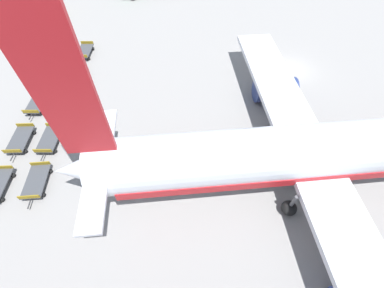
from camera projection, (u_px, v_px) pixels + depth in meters
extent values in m
plane|color=gray|center=(291.00, 70.00, 28.40)|extent=(500.00, 500.00, 0.00)
cylinder|color=silver|center=(333.00, 149.00, 17.52)|extent=(5.82, 32.79, 3.79)
cone|color=silver|center=(90.00, 168.00, 16.56)|extent=(3.88, 4.77, 3.60)
cube|color=red|center=(63.00, 90.00, 11.60)|extent=(0.46, 2.86, 8.98)
cube|color=silver|center=(99.00, 163.00, 16.15)|extent=(9.31, 2.02, 0.24)
cube|color=silver|center=(310.00, 158.00, 18.11)|extent=(33.17, 5.66, 0.44)
cylinder|color=navy|center=(275.00, 90.00, 24.51)|extent=(2.43, 3.99, 2.20)
cube|color=red|center=(329.00, 155.00, 18.04)|extent=(5.69, 29.54, 0.68)
cylinder|color=#56565B|center=(293.00, 203.00, 17.00)|extent=(0.24, 0.24, 1.68)
sphere|color=black|center=(289.00, 208.00, 17.66)|extent=(1.07, 1.07, 1.07)
cylinder|color=#56565B|center=(269.00, 138.00, 20.46)|extent=(0.24, 0.24, 1.68)
sphere|color=black|center=(267.00, 145.00, 21.12)|extent=(1.07, 1.07, 1.07)
cube|color=yellow|center=(35.00, 9.00, 34.97)|extent=(5.61, 3.57, 1.89)
cube|color=#1E232D|center=(35.00, 14.00, 33.28)|extent=(0.61, 1.79, 0.66)
sphere|color=black|center=(31.00, 22.00, 34.46)|extent=(0.60, 0.60, 0.60)
sphere|color=black|center=(47.00, 19.00, 35.02)|extent=(0.60, 0.60, 0.60)
sphere|color=black|center=(29.00, 12.00, 36.36)|extent=(0.60, 0.60, 0.60)
sphere|color=black|center=(44.00, 9.00, 36.91)|extent=(0.60, 0.60, 0.60)
cube|color=#424449|center=(62.00, 51.00, 29.70)|extent=(3.13, 1.93, 0.10)
cube|color=olive|center=(57.00, 56.00, 28.65)|extent=(0.32, 1.45, 0.32)
cube|color=olive|center=(65.00, 43.00, 30.42)|extent=(0.32, 1.45, 0.32)
cube|color=#333338|center=(57.00, 61.00, 28.67)|extent=(0.70, 0.18, 0.06)
sphere|color=black|center=(55.00, 59.00, 29.36)|extent=(0.36, 0.36, 0.36)
sphere|color=black|center=(66.00, 59.00, 29.35)|extent=(0.36, 0.36, 0.36)
sphere|color=black|center=(61.00, 49.00, 30.63)|extent=(0.36, 0.36, 0.36)
sphere|color=black|center=(71.00, 49.00, 30.62)|extent=(0.36, 0.36, 0.36)
cube|color=#424449|center=(50.00, 74.00, 26.99)|extent=(3.04, 1.70, 0.10)
cube|color=olive|center=(45.00, 81.00, 25.94)|extent=(0.20, 1.46, 0.32)
cube|color=olive|center=(53.00, 64.00, 27.70)|extent=(0.20, 1.46, 0.32)
cube|color=#333338|center=(46.00, 86.00, 25.96)|extent=(0.70, 0.12, 0.06)
sphere|color=black|center=(43.00, 83.00, 26.62)|extent=(0.36, 0.36, 0.36)
sphere|color=black|center=(55.00, 83.00, 26.67)|extent=(0.36, 0.36, 0.36)
sphere|color=black|center=(48.00, 71.00, 27.88)|extent=(0.36, 0.36, 0.36)
sphere|color=black|center=(60.00, 71.00, 27.94)|extent=(0.36, 0.36, 0.36)
cube|color=#424449|center=(37.00, 102.00, 24.27)|extent=(3.11, 1.90, 0.10)
cube|color=olive|center=(30.00, 111.00, 23.22)|extent=(0.31, 1.45, 0.32)
cube|color=olive|center=(42.00, 91.00, 24.99)|extent=(0.31, 1.45, 0.32)
cube|color=#333338|center=(30.00, 117.00, 23.24)|extent=(0.70, 0.17, 0.06)
sphere|color=black|center=(28.00, 113.00, 23.92)|extent=(0.36, 0.36, 0.36)
sphere|color=black|center=(42.00, 113.00, 23.93)|extent=(0.36, 0.36, 0.36)
sphere|color=black|center=(37.00, 98.00, 25.20)|extent=(0.36, 0.36, 0.36)
sphere|color=black|center=(49.00, 98.00, 25.20)|extent=(0.36, 0.36, 0.36)
cube|color=#424449|center=(20.00, 139.00, 21.48)|extent=(3.08, 1.81, 0.10)
cube|color=olive|center=(12.00, 151.00, 20.43)|extent=(0.26, 1.46, 0.32)
cube|color=olive|center=(25.00, 125.00, 22.20)|extent=(0.26, 1.46, 0.32)
cube|color=#333338|center=(12.00, 157.00, 20.45)|extent=(0.70, 0.15, 0.06)
sphere|color=black|center=(10.00, 152.00, 21.12)|extent=(0.36, 0.36, 0.36)
sphere|color=black|center=(25.00, 151.00, 21.15)|extent=(0.36, 0.36, 0.36)
sphere|color=black|center=(20.00, 133.00, 22.39)|extent=(0.36, 0.36, 0.36)
sphere|color=black|center=(34.00, 132.00, 22.42)|extent=(0.36, 0.36, 0.36)
cube|color=olive|center=(3.00, 167.00, 19.48)|extent=(0.26, 1.46, 0.32)
sphere|color=black|center=(2.00, 200.00, 18.43)|extent=(0.36, 0.36, 0.36)
sphere|color=black|center=(13.00, 175.00, 19.70)|extent=(0.36, 0.36, 0.36)
cube|color=#424449|center=(85.00, 51.00, 29.74)|extent=(3.11, 1.89, 0.10)
cube|color=olive|center=(81.00, 56.00, 28.69)|extent=(0.30, 1.45, 0.32)
cube|color=olive|center=(87.00, 42.00, 30.46)|extent=(0.30, 1.45, 0.32)
cube|color=#333338|center=(81.00, 61.00, 28.71)|extent=(0.70, 0.17, 0.06)
sphere|color=black|center=(78.00, 59.00, 29.39)|extent=(0.36, 0.36, 0.36)
sphere|color=black|center=(89.00, 59.00, 29.40)|extent=(0.36, 0.36, 0.36)
sphere|color=black|center=(83.00, 49.00, 30.67)|extent=(0.36, 0.36, 0.36)
sphere|color=black|center=(93.00, 49.00, 30.67)|extent=(0.36, 0.36, 0.36)
cube|color=#424449|center=(77.00, 74.00, 27.04)|extent=(3.10, 1.87, 0.10)
cube|color=olive|center=(72.00, 81.00, 25.99)|extent=(0.29, 1.45, 0.32)
cube|color=olive|center=(80.00, 64.00, 27.76)|extent=(0.29, 1.45, 0.32)
cube|color=#333338|center=(73.00, 86.00, 26.01)|extent=(0.70, 0.16, 0.06)
sphere|color=black|center=(70.00, 83.00, 26.69)|extent=(0.36, 0.36, 0.36)
sphere|color=black|center=(82.00, 83.00, 26.70)|extent=(0.36, 0.36, 0.36)
sphere|color=black|center=(75.00, 71.00, 27.96)|extent=(0.36, 0.36, 0.36)
sphere|color=black|center=(86.00, 71.00, 27.97)|extent=(0.36, 0.36, 0.36)
cube|color=#424449|center=(66.00, 102.00, 24.27)|extent=(3.02, 1.66, 0.10)
cube|color=olive|center=(62.00, 111.00, 23.23)|extent=(0.18, 1.46, 0.32)
cube|color=olive|center=(68.00, 91.00, 24.98)|extent=(0.18, 1.46, 0.32)
cube|color=#333338|center=(62.00, 117.00, 23.24)|extent=(0.70, 0.11, 0.06)
sphere|color=black|center=(58.00, 113.00, 23.89)|extent=(0.36, 0.36, 0.36)
sphere|color=black|center=(72.00, 112.00, 23.96)|extent=(0.36, 0.36, 0.36)
sphere|color=black|center=(63.00, 99.00, 25.16)|extent=(0.36, 0.36, 0.36)
sphere|color=black|center=(76.00, 98.00, 25.23)|extent=(0.36, 0.36, 0.36)
cube|color=#424449|center=(50.00, 139.00, 21.50)|extent=(3.12, 1.90, 0.10)
cube|color=olive|center=(42.00, 151.00, 20.45)|extent=(0.31, 1.45, 0.32)
cube|color=olive|center=(54.00, 125.00, 22.22)|extent=(0.31, 1.45, 0.32)
cube|color=#333338|center=(42.00, 157.00, 20.47)|extent=(0.70, 0.17, 0.06)
sphere|color=black|center=(40.00, 151.00, 21.16)|extent=(0.36, 0.36, 0.36)
sphere|color=black|center=(55.00, 151.00, 21.16)|extent=(0.36, 0.36, 0.36)
sphere|color=black|center=(48.00, 132.00, 22.43)|extent=(0.36, 0.36, 0.36)
sphere|color=black|center=(63.00, 132.00, 22.43)|extent=(0.36, 0.36, 0.36)
cube|color=#424449|center=(36.00, 181.00, 18.98)|extent=(3.02, 1.67, 0.10)
cube|color=olive|center=(29.00, 197.00, 17.94)|extent=(0.19, 1.46, 0.32)
cube|color=olive|center=(40.00, 163.00, 19.70)|extent=(0.19, 1.46, 0.32)
cube|color=#333338|center=(29.00, 204.00, 17.95)|extent=(0.70, 0.11, 0.06)
sphere|color=black|center=(26.00, 196.00, 18.60)|extent=(0.36, 0.36, 0.36)
sphere|color=black|center=(43.00, 195.00, 18.67)|extent=(0.36, 0.36, 0.36)
sphere|color=black|center=(34.00, 172.00, 19.87)|extent=(0.36, 0.36, 0.36)
sphere|color=black|center=(50.00, 171.00, 19.94)|extent=(0.36, 0.36, 0.36)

